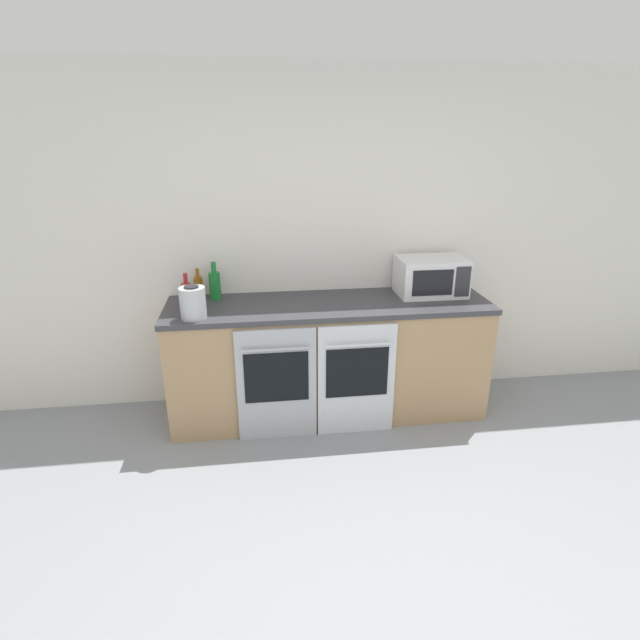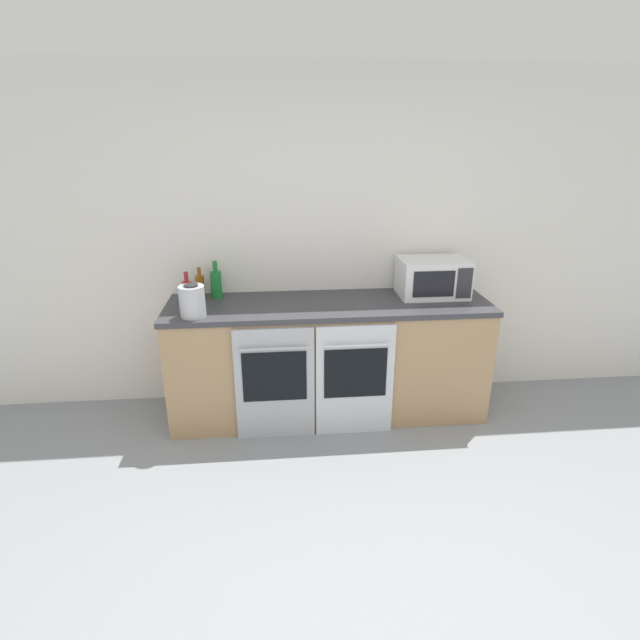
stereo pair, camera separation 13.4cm
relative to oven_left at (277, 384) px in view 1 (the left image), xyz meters
The scene contains 9 objects.
wall_back 1.19m from the oven_left, 58.75° to the left, with size 10.00×0.06×2.60m.
counter_back 0.54m from the oven_left, 38.94° to the left, with size 2.43×0.67×0.92m.
oven_left is the anchor object (origin of this frame).
oven_right 0.58m from the oven_left, ahead, with size 0.57×0.06×0.86m.
microwave 1.46m from the oven_left, 19.78° to the left, with size 0.52×0.36×0.29m.
bottle_green 0.91m from the oven_left, 127.96° to the left, with size 0.09×0.09×0.29m.
bottle_amber 0.98m from the oven_left, 134.00° to the left, with size 0.07×0.07×0.24m.
bottle_red 0.91m from the oven_left, 150.71° to the left, with size 0.07×0.07×0.26m.
kettle 0.82m from the oven_left, 166.38° to the left, with size 0.18×0.18×0.23m.
Camera 1 is at (-0.53, -1.49, 2.11)m, focal length 28.00 mm.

